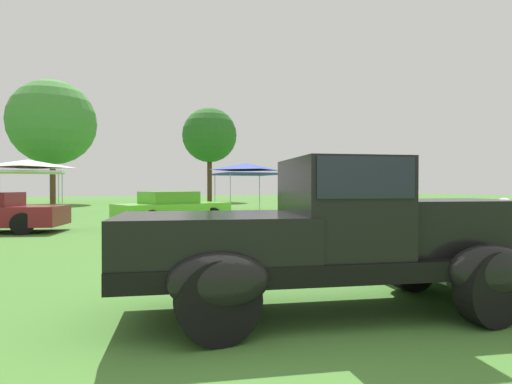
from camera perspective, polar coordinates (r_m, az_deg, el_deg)
name	(u,v)px	position (r m, az deg, el deg)	size (l,w,h in m)	color
ground_plane	(282,335)	(4.11, 3.55, -19.09)	(120.00, 120.00, 0.00)	#42752D
feature_pickup_truck	(332,234)	(4.66, 10.45, -5.71)	(4.76, 2.52, 1.70)	black
show_car_lime	(172,209)	(14.95, -11.50, -2.31)	(4.25, 2.78, 1.22)	#60C62D
show_car_teal	(388,206)	(17.58, 17.79, -1.87)	(4.50, 2.19, 1.22)	teal
spectator_between_cars	(344,204)	(11.55, 12.07, -1.65)	(0.47, 0.40, 1.69)	#7F7056
canopy_tent_center_field	(28,165)	(22.97, -29.02, 3.23)	(3.20, 3.20, 2.71)	#B7B7BC
canopy_tent_right_field	(246,168)	(23.35, -1.38, 3.28)	(3.15, 3.15, 2.71)	#B7B7BC
treeline_mid_left	(52,123)	(37.47, -26.33, 8.60)	(6.78, 6.78, 9.96)	brown
treeline_center	(210,135)	(38.71, -6.45, 7.78)	(5.03, 5.03, 8.68)	#47331E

